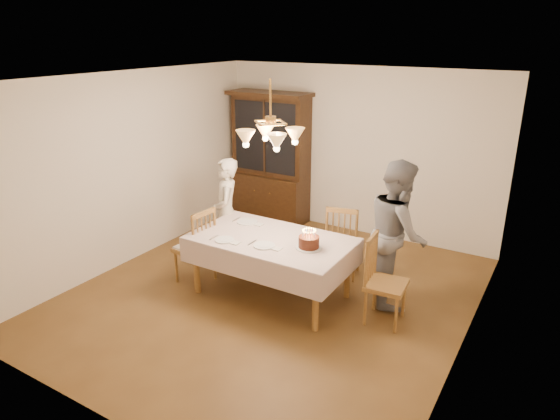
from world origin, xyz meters
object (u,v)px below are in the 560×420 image
Objects in this scene: china_hutch at (270,160)px; birthday_cake at (309,243)px; elderly_woman at (226,212)px; dining_table at (271,244)px; chair_far_side at (343,244)px.

china_hutch is 3.01m from birthday_cake.
birthday_cake is (1.52, -0.48, 0.08)m from elderly_woman.
dining_table is 0.88× the size of china_hutch.
dining_table is 1.90× the size of chair_far_side.
birthday_cake is at bearing -49.55° from china_hutch.
elderly_woman is at bearing -76.80° from china_hutch.
china_hutch reaches higher than chair_far_side.
dining_table is 6.33× the size of birthday_cake.
chair_far_side reaches higher than birthday_cake.
elderly_woman is at bearing -162.33° from chair_far_side.
chair_far_side reaches higher than dining_table.
china_hutch is at bearing 122.34° from dining_table.
china_hutch is 2.43m from chair_far_side.
china_hutch reaches higher than dining_table.
chair_far_side is (0.52, 0.94, -0.24)m from dining_table.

